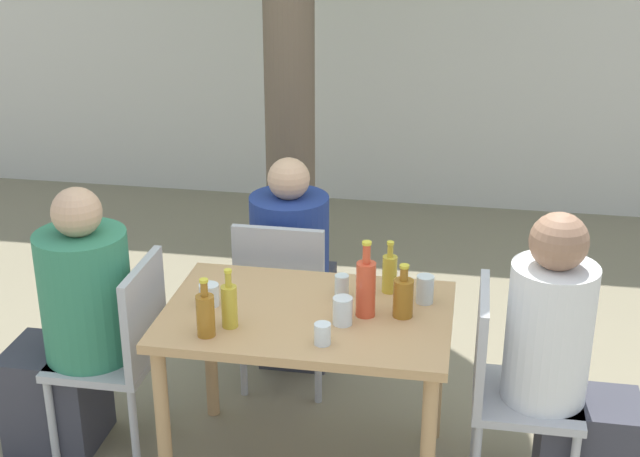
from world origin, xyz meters
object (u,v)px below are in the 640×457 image
patio_chair_1 (506,381)px  amber_bottle_3 (205,314)px  oil_cruet_4 (229,305)px  drinking_glass_1 (425,289)px  oil_cruet_2 (390,273)px  drinking_glass_3 (343,311)px  soda_bottle_1 (366,287)px  person_seated_0 (73,333)px  drinking_glass_4 (342,286)px  amber_bottle_0 (403,296)px  person_seated_1 (566,377)px  patio_chair_0 (123,346)px  drinking_glass_0 (209,295)px  drinking_glass_2 (323,334)px  person_seated_2 (294,273)px  dining_table_front (307,334)px  patio_chair_2 (284,294)px

patio_chair_1 → amber_bottle_3: bearing=102.8°
oil_cruet_4 → drinking_glass_1: size_ratio=2.07×
oil_cruet_2 → drinking_glass_3: 0.36m
soda_bottle_1 → oil_cruet_2: size_ratio=1.39×
person_seated_0 → drinking_glass_4: 1.21m
amber_bottle_0 → oil_cruet_4: (-0.67, -0.21, 0.01)m
patio_chair_1 → amber_bottle_3: (-1.18, -0.27, 0.34)m
person_seated_1 → amber_bottle_3: size_ratio=5.26×
oil_cruet_2 → patio_chair_0: bearing=-167.9°
person_seated_0 → soda_bottle_1: (1.30, 0.01, 0.33)m
person_seated_1 → drinking_glass_4: (-0.94, 0.17, 0.25)m
patio_chair_1 → drinking_glass_0: size_ratio=9.90×
person_seated_0 → drinking_glass_2: (1.17, -0.25, 0.25)m
person_seated_2 → dining_table_front: bearing=105.5°
patio_chair_1 → patio_chair_2: size_ratio=1.00×
oil_cruet_2 → drinking_glass_2: (-0.21, -0.50, -0.05)m
dining_table_front → oil_cruet_2: (0.31, 0.24, 0.20)m
drinking_glass_0 → oil_cruet_2: bearing=19.5°
amber_bottle_3 → amber_bottle_0: bearing=21.8°
amber_bottle_0 → oil_cruet_2: size_ratio=0.97×
person_seated_1 → oil_cruet_2: bearing=71.9°
person_seated_0 → person_seated_2: (0.82, 0.86, -0.04)m
amber_bottle_0 → person_seated_1: bearing=-2.5°
person_seated_1 → drinking_glass_4: bearing=80.0°
patio_chair_0 → drinking_glass_2: (0.94, -0.25, 0.29)m
oil_cruet_2 → oil_cruet_4: (-0.59, -0.42, 0.01)m
patio_chair_1 → dining_table_front: bearing=90.0°
amber_bottle_3 → drinking_glass_3: 0.55m
drinking_glass_3 → amber_bottle_0: bearing=25.3°
dining_table_front → amber_bottle_0: (0.39, 0.03, 0.19)m
amber_bottle_3 → patio_chair_0: bearing=150.6°
dining_table_front → drinking_glass_0: (-0.41, -0.01, 0.15)m
oil_cruet_2 → amber_bottle_3: (-0.67, -0.51, 0.00)m
dining_table_front → drinking_glass_2: drinking_glass_2 is taller
patio_chair_2 → person_seated_0: (-0.82, -0.63, 0.04)m
patio_chair_2 → drinking_glass_3: size_ratio=8.05×
drinking_glass_0 → drinking_glass_4: (0.53, 0.18, 0.00)m
patio_chair_0 → amber_bottle_0: (1.22, 0.03, 0.33)m
person_seated_2 → drinking_glass_3: 1.06m
patio_chair_0 → soda_bottle_1: (1.07, 0.01, 0.37)m
soda_bottle_1 → patio_chair_0: bearing=-179.5°
amber_bottle_0 → patio_chair_2: bearing=136.6°
drinking_glass_0 → oil_cruet_4: bearing=-51.0°
patio_chair_0 → drinking_glass_0: patio_chair_0 is taller
dining_table_front → drinking_glass_4: bearing=54.6°
patio_chair_0 → person_seated_0: 0.23m
patio_chair_2 → amber_bottle_3: amber_bottle_3 is taller
person_seated_0 → oil_cruet_2: (1.37, 0.24, 0.29)m
drinking_glass_3 → drinking_glass_0: bearing=173.4°
dining_table_front → patio_chair_1: (0.83, 0.00, -0.14)m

